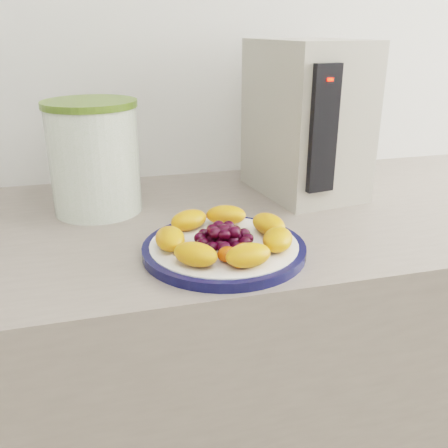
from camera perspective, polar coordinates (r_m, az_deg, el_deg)
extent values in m
cube|color=gray|center=(1.18, 0.01, -19.92)|extent=(3.50, 0.60, 0.90)
cube|color=olive|center=(1.20, 0.01, -20.99)|extent=(3.48, 0.58, 0.84)
cylinder|color=#0F123E|center=(0.78, 0.00, -2.89)|extent=(0.26, 0.26, 0.01)
cylinder|color=white|center=(0.78, 0.00, -2.82)|extent=(0.23, 0.23, 0.02)
cylinder|color=#3C671C|center=(0.97, -14.56, 7.03)|extent=(0.17, 0.17, 0.20)
cylinder|color=#4D6922|center=(0.95, -15.16, 13.14)|extent=(0.18, 0.18, 0.01)
cube|color=#AAA394|center=(1.06, 9.33, 11.74)|extent=(0.21, 0.27, 0.31)
cube|color=black|center=(0.93, 11.25, 10.51)|extent=(0.06, 0.03, 0.23)
cube|color=#FF0C05|center=(0.91, 12.02, 15.85)|extent=(0.01, 0.01, 0.01)
ellipsoid|color=orange|center=(0.82, 5.13, -0.01)|extent=(0.06, 0.08, 0.03)
ellipsoid|color=orange|center=(0.85, 0.23, 1.05)|extent=(0.08, 0.06, 0.03)
ellipsoid|color=orange|center=(0.83, -4.04, 0.46)|extent=(0.08, 0.07, 0.03)
ellipsoid|color=orange|center=(0.76, -6.18, -1.67)|extent=(0.05, 0.07, 0.03)
ellipsoid|color=orange|center=(0.71, -3.27, -3.47)|extent=(0.08, 0.08, 0.03)
ellipsoid|color=orange|center=(0.70, 2.79, -3.57)|extent=(0.07, 0.05, 0.03)
ellipsoid|color=orange|center=(0.76, 6.15, -1.76)|extent=(0.07, 0.08, 0.03)
ellipsoid|color=black|center=(0.78, 0.00, -1.68)|extent=(0.02, 0.02, 0.02)
ellipsoid|color=black|center=(0.78, 1.35, -1.49)|extent=(0.02, 0.02, 0.02)
ellipsoid|color=black|center=(0.79, 0.35, -1.11)|extent=(0.02, 0.02, 0.02)
ellipsoid|color=black|center=(0.79, -0.98, -1.19)|extent=(0.02, 0.02, 0.02)
ellipsoid|color=black|center=(0.77, -1.36, -1.83)|extent=(0.02, 0.02, 0.02)
ellipsoid|color=black|center=(0.76, -0.37, -2.24)|extent=(0.02, 0.02, 0.02)
ellipsoid|color=black|center=(0.76, 1.01, -2.01)|extent=(0.02, 0.02, 0.02)
ellipsoid|color=black|center=(0.79, 2.31, -1.11)|extent=(0.02, 0.02, 0.02)
ellipsoid|color=black|center=(0.81, 1.31, -0.76)|extent=(0.02, 0.02, 0.02)
ellipsoid|color=black|center=(0.81, -0.01, -0.56)|extent=(0.02, 0.02, 0.02)
ellipsoid|color=black|center=(0.81, -1.33, -0.70)|extent=(0.02, 0.02, 0.02)
ellipsoid|color=black|center=(0.79, -2.32, -1.15)|extent=(0.02, 0.02, 0.02)
ellipsoid|color=black|center=(0.78, -2.73, -1.63)|extent=(0.02, 0.02, 0.02)
ellipsoid|color=black|center=(0.76, -2.42, -2.19)|extent=(0.02, 0.02, 0.02)
ellipsoid|color=black|center=(0.75, -1.41, -2.65)|extent=(0.02, 0.02, 0.02)
ellipsoid|color=black|center=(0.74, 0.01, -2.73)|extent=(0.02, 0.02, 0.02)
ellipsoid|color=black|center=(0.75, 1.43, -2.65)|extent=(0.02, 0.02, 0.02)
ellipsoid|color=black|center=(0.76, 2.43, -2.17)|extent=(0.02, 0.02, 0.02)
ellipsoid|color=black|center=(0.78, 2.73, -1.67)|extent=(0.02, 0.02, 0.02)
ellipsoid|color=black|center=(0.77, 0.00, -0.70)|extent=(0.02, 0.02, 0.02)
ellipsoid|color=black|center=(0.79, 0.52, -0.26)|extent=(0.02, 0.02, 0.02)
ellipsoid|color=black|center=(0.79, -0.62, -0.26)|extent=(0.02, 0.02, 0.02)
ellipsoid|color=black|center=(0.77, -1.31, -0.63)|extent=(0.02, 0.02, 0.02)
ellipsoid|color=black|center=(0.76, -1.03, -1.04)|extent=(0.02, 0.02, 0.02)
ellipsoid|color=black|center=(0.75, 0.06, -1.24)|extent=(0.02, 0.02, 0.02)
ellipsoid|color=black|center=(0.76, 1.10, -0.99)|extent=(0.02, 0.02, 0.02)
ellipsoid|color=#C43D0B|center=(0.72, 0.39, -3.48)|extent=(0.03, 0.02, 0.02)
ellipsoid|color=#C43D0B|center=(0.73, 2.21, -3.06)|extent=(0.03, 0.03, 0.02)
ellipsoid|color=#C43D0B|center=(0.70, 1.81, -4.10)|extent=(0.04, 0.04, 0.02)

